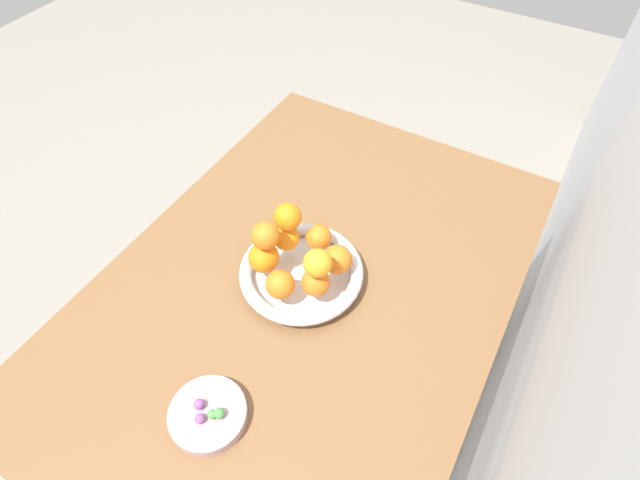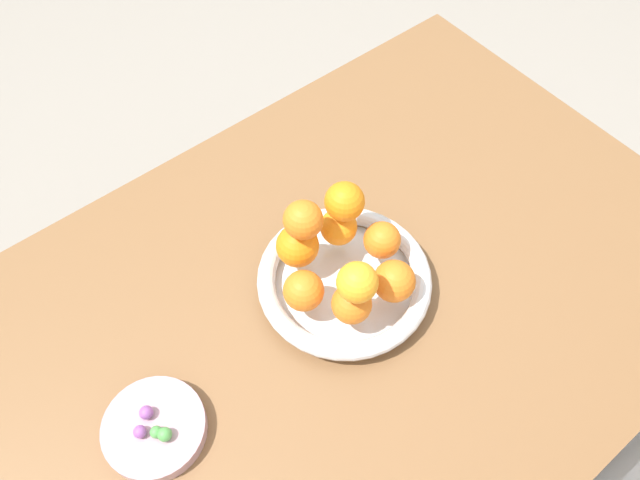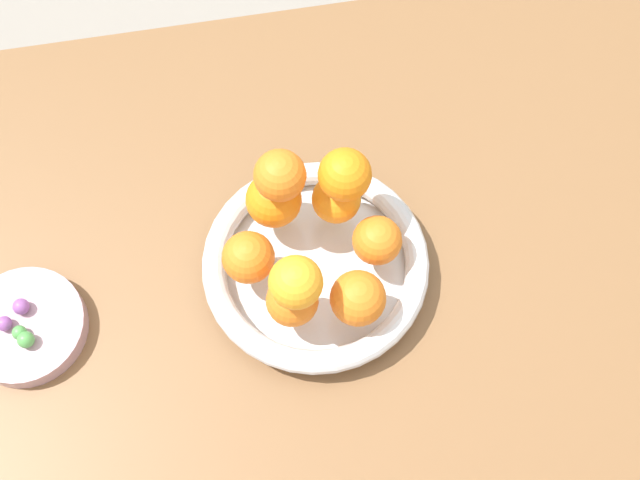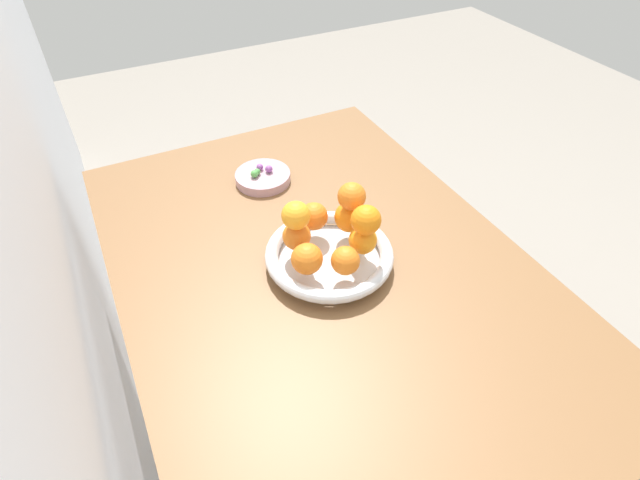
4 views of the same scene
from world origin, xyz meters
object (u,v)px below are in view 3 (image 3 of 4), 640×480
object	(u,v)px
orange_0	(377,240)
candy_ball_0	(4,325)
orange_4	(292,300)
candy_ball_3	(21,306)
candy_dish	(26,331)
orange_6	(345,175)
fruit_bowl	(315,265)
orange_2	(274,200)
orange_7	(296,282)
dining_table	(318,308)
orange_5	(358,298)
candy_ball_1	(26,340)
orange_3	(248,257)
orange_1	(336,199)
orange_8	(280,175)
candy_ball_2	(19,333)

from	to	relation	value
orange_0	candy_ball_0	xyz separation A→B (m)	(0.40, 0.01, -0.04)
orange_4	candy_ball_3	bearing A→B (deg)	-11.24
candy_dish	orange_6	world-z (taller)	orange_6
fruit_bowl	orange_2	bearing A→B (deg)	-61.59
orange_2	orange_7	world-z (taller)	orange_7
candy_ball_0	orange_2	bearing A→B (deg)	-165.88
dining_table	orange_5	distance (m)	0.17
dining_table	candy_ball_3	bearing A→B (deg)	-2.86
orange_2	candy_ball_3	xyz separation A→B (m)	(0.28, 0.06, -0.04)
fruit_bowl	orange_0	distance (m)	0.08
candy_ball_1	candy_dish	bearing A→B (deg)	-70.34
orange_3	orange_7	xyz separation A→B (m)	(-0.04, 0.06, 0.05)
orange_3	dining_table	bearing A→B (deg)	168.84
dining_table	orange_4	distance (m)	0.16
orange_3	candy_ball_0	bearing A→B (deg)	3.27
orange_0	candy_ball_3	distance (m)	0.38
dining_table	candy_ball_0	xyz separation A→B (m)	(0.33, 0.00, 0.12)
orange_3	candy_ball_1	distance (m)	0.25
orange_1	candy_ball_0	bearing A→B (deg)	10.29
orange_6	candy_dish	bearing A→B (deg)	10.83
orange_6	candy_ball_3	xyz separation A→B (m)	(0.35, 0.05, -0.09)
dining_table	orange_7	world-z (taller)	orange_7
fruit_bowl	orange_4	distance (m)	0.08
candy_dish	fruit_bowl	bearing A→B (deg)	-177.01
orange_6	fruit_bowl	bearing A→B (deg)	52.20
candy_ball_1	orange_4	bearing A→B (deg)	176.22
orange_1	candy_ball_3	bearing A→B (deg)	8.09
orange_8	candy_ball_2	size ratio (longest dim) A/B	3.48
candy_dish	candy_ball_1	world-z (taller)	candy_ball_1
orange_7	orange_0	bearing A→B (deg)	-150.78
dining_table	orange_5	world-z (taller)	orange_5
orange_3	orange_7	size ratio (longest dim) A/B	1.04
orange_1	orange_7	distance (m)	0.13
orange_4	candy_ball_3	xyz separation A→B (m)	(0.28, -0.06, -0.04)
orange_4	orange_6	bearing A→B (deg)	-124.80
orange_3	candy_ball_3	world-z (taller)	orange_3
orange_8	candy_ball_0	size ratio (longest dim) A/B	3.35
orange_3	orange_8	bearing A→B (deg)	-128.16
orange_7	orange_8	distance (m)	0.11
orange_7	orange_8	bearing A→B (deg)	-91.37
fruit_bowl	candy_ball_3	size ratio (longest dim) A/B	14.21
orange_1	candy_ball_1	size ratio (longest dim) A/B	2.97
dining_table	orange_0	xyz separation A→B (m)	(-0.07, -0.01, 0.15)
orange_3	candy_ball_0	distance (m)	0.27
orange_3	orange_5	bearing A→B (deg)	148.13
candy_dish	orange_6	bearing A→B (deg)	-169.17
fruit_bowl	orange_1	bearing A→B (deg)	-121.59
candy_ball_3	orange_8	bearing A→B (deg)	-169.26
fruit_bowl	orange_4	size ratio (longest dim) A/B	4.57
orange_7	orange_6	bearing A→B (deg)	-122.55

